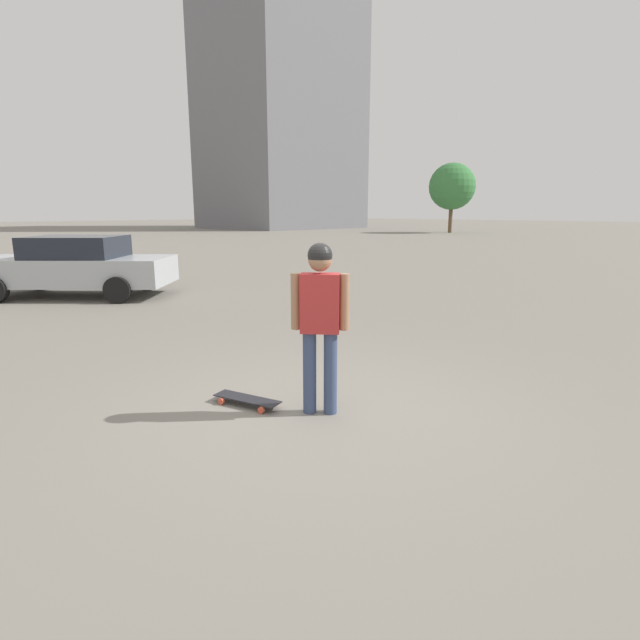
{
  "coord_description": "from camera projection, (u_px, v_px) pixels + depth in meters",
  "views": [
    {
      "loc": [
        -3.47,
        3.47,
        2.07
      ],
      "look_at": [
        0.0,
        0.0,
        1.0
      ],
      "focal_mm": 28.0,
      "sensor_mm": 36.0,
      "label": 1
    }
  ],
  "objects": [
    {
      "name": "building_block_distant",
      "position": [
        280.0,
        105.0,
        59.75
      ],
      "size": [
        14.74,
        15.98,
        28.99
      ],
      "color": "slate",
      "rests_on": "ground_plane"
    },
    {
      "name": "ground_plane",
      "position": [
        320.0,
        412.0,
        5.24
      ],
      "size": [
        220.0,
        220.0,
        0.0
      ],
      "primitive_type": "plane",
      "color": "gray"
    },
    {
      "name": "tree_distant",
      "position": [
        452.0,
        186.0,
        47.71
      ],
      "size": [
        4.4,
        4.4,
        6.58
      ],
      "color": "brown",
      "rests_on": "ground_plane"
    },
    {
      "name": "skateboard",
      "position": [
        247.0,
        399.0,
        5.42
      ],
      "size": [
        0.8,
        0.42,
        0.08
      ],
      "rotation": [
        0.0,
        0.0,
        0.29
      ],
      "color": "#232328",
      "rests_on": "ground_plane"
    },
    {
      "name": "car_parked_near",
      "position": [
        75.0,
        266.0,
        12.21
      ],
      "size": [
        4.59,
        4.55,
        1.48
      ],
      "rotation": [
        0.0,
        0.0,
        0.78
      ],
      "color": "#ADB2B7",
      "rests_on": "ground_plane"
    },
    {
      "name": "person",
      "position": [
        320.0,
        312.0,
        5.01
      ],
      "size": [
        0.47,
        0.42,
        1.77
      ],
      "rotation": [
        0.0,
        0.0,
        -2.43
      ],
      "color": "#38476B",
      "rests_on": "ground_plane"
    }
  ]
}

